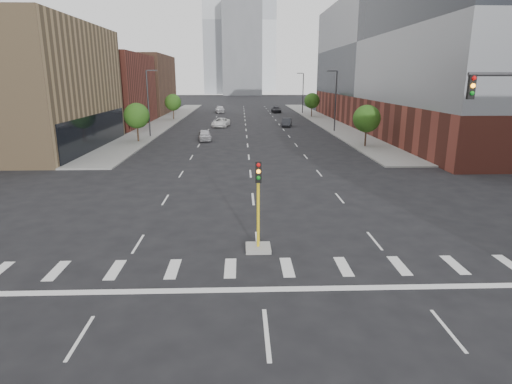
{
  "coord_description": "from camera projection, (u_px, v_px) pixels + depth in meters",
  "views": [
    {
      "loc": [
        -0.77,
        -10.23,
        8.08
      ],
      "look_at": [
        -0.05,
        10.52,
        2.5
      ],
      "focal_mm": 30.0,
      "sensor_mm": 36.0,
      "label": 1
    }
  ],
  "objects": [
    {
      "name": "tree_right_far",
      "position": [
        312.0,
        101.0,
        88.8
      ],
      "size": [
        3.2,
        3.2,
        4.85
      ],
      "color": "#382619",
      "rests_on": "ground"
    },
    {
      "name": "building_left_far_a",
      "position": [
        85.0,
        90.0,
        73.23
      ],
      "size": [
        20.0,
        22.0,
        12.0
      ],
      "primitive_type": "cube",
      "color": "brown",
      "rests_on": "ground"
    },
    {
      "name": "ground",
      "position": [
        271.0,
        375.0,
        12.0
      ],
      "size": [
        400.0,
        400.0,
        0.0
      ],
      "primitive_type": "plane",
      "color": "black",
      "rests_on": "ground"
    },
    {
      "name": "car_far_left",
      "position": [
        221.0,
        122.0,
        72.08
      ],
      "size": [
        3.22,
        5.57,
        1.46
      ],
      "primitive_type": "imported",
      "rotation": [
        0.0,
        0.0,
        -0.16
      ],
      "color": "white",
      "rests_on": "ground"
    },
    {
      "name": "car_deep_right",
      "position": [
        276.0,
        110.0,
        101.33
      ],
      "size": [
        2.17,
        4.99,
        1.43
      ],
      "primitive_type": "imported",
      "rotation": [
        0.0,
        0.0,
        0.03
      ],
      "color": "black",
      "rests_on": "ground"
    },
    {
      "name": "tower_right",
      "position": [
        258.0,
        22.0,
        252.91
      ],
      "size": [
        20.0,
        20.0,
        80.0
      ],
      "primitive_type": "cube",
      "color": "#B2B7BC",
      "rests_on": "ground"
    },
    {
      "name": "tree_right_near",
      "position": [
        367.0,
        119.0,
        50.19
      ],
      "size": [
        3.2,
        3.2,
        4.85
      ],
      "color": "#382619",
      "rests_on": "ground"
    },
    {
      "name": "median_traffic_signal",
      "position": [
        258.0,
        231.0,
        20.4
      ],
      "size": [
        1.2,
        1.2,
        4.4
      ],
      "color": "#999993",
      "rests_on": "ground"
    },
    {
      "name": "streetlight_right_a",
      "position": [
        335.0,
        99.0,
        64.23
      ],
      "size": [
        1.6,
        0.22,
        9.07
      ],
      "color": "#2D2D30",
      "rests_on": "ground"
    },
    {
      "name": "streetlight_right_b",
      "position": [
        303.0,
        91.0,
        98.01
      ],
      "size": [
        1.6,
        0.22,
        9.07
      ],
      "color": "#2D2D30",
      "rests_on": "ground"
    },
    {
      "name": "tree_left_far",
      "position": [
        173.0,
        102.0,
        83.04
      ],
      "size": [
        3.2,
        3.2,
        4.85
      ],
      "color": "#382619",
      "rests_on": "ground"
    },
    {
      "name": "building_left_mid",
      "position": [
        2.0,
        87.0,
        47.87
      ],
      "size": [
        20.0,
        24.0,
        14.0
      ],
      "primitive_type": "cube",
      "color": "#8E7250",
      "rests_on": "ground"
    },
    {
      "name": "sidewalk_left_far",
      "position": [
        168.0,
        120.0,
        82.9
      ],
      "size": [
        5.0,
        92.0,
        0.15
      ],
      "primitive_type": "cube",
      "color": "gray",
      "rests_on": "ground"
    },
    {
      "name": "car_near_left",
      "position": [
        205.0,
        135.0,
        56.4
      ],
      "size": [
        2.21,
        4.42,
        1.45
      ],
      "primitive_type": "imported",
      "rotation": [
        0.0,
        0.0,
        0.12
      ],
      "color": "#B6B6BB",
      "rests_on": "ground"
    },
    {
      "name": "building_right_main",
      "position": [
        430.0,
        58.0,
        68.04
      ],
      "size": [
        24.0,
        70.0,
        22.0
      ],
      "color": "brown",
      "rests_on": "ground"
    },
    {
      "name": "tower_left",
      "position": [
        226.0,
        22.0,
        215.0
      ],
      "size": [
        22.0,
        22.0,
        70.0
      ],
      "primitive_type": "cube",
      "color": "#B2B7BC",
      "rests_on": "ground"
    },
    {
      "name": "sidewalk_right_far",
      "position": [
        321.0,
        120.0,
        83.9
      ],
      "size": [
        5.0,
        92.0,
        0.15
      ],
      "primitive_type": "cube",
      "color": "gray",
      "rests_on": "ground"
    },
    {
      "name": "building_left_far_b",
      "position": [
        125.0,
        85.0,
        98.2
      ],
      "size": [
        20.0,
        24.0,
        13.0
      ],
      "primitive_type": "cube",
      "color": "brown",
      "rests_on": "ground"
    },
    {
      "name": "car_mid_right",
      "position": [
        287.0,
        122.0,
        72.45
      ],
      "size": [
        2.2,
        4.46,
        1.41
      ],
      "primitive_type": "imported",
      "rotation": [
        0.0,
        0.0,
        -0.17
      ],
      "color": "black",
      "rests_on": "ground"
    },
    {
      "name": "tree_left_near",
      "position": [
        137.0,
        116.0,
        54.09
      ],
      "size": [
        3.2,
        3.2,
        4.85
      ],
      "color": "#382619",
      "rests_on": "ground"
    },
    {
      "name": "tower_mid",
      "position": [
        242.0,
        47.0,
        199.34
      ],
      "size": [
        18.0,
        18.0,
        44.0
      ],
      "primitive_type": "cube",
      "color": "slate",
      "rests_on": "ground"
    },
    {
      "name": "streetlight_left",
      "position": [
        149.0,
        101.0,
        58.51
      ],
      "size": [
        1.6,
        0.22,
        9.07
      ],
      "color": "#2D2D30",
      "rests_on": "ground"
    },
    {
      "name": "car_distant",
      "position": [
        220.0,
        109.0,
        100.73
      ],
      "size": [
        2.51,
        5.22,
        1.72
      ],
      "primitive_type": "imported",
      "rotation": [
        0.0,
        0.0,
        0.1
      ],
      "color": "silver",
      "rests_on": "ground"
    }
  ]
}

